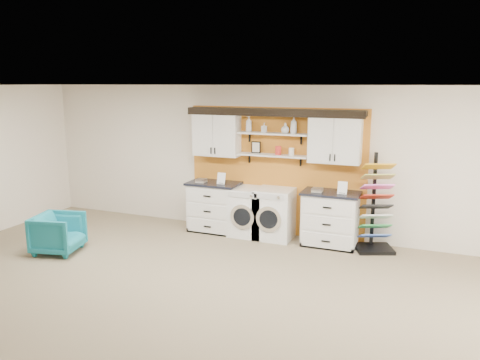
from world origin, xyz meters
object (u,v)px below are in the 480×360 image
at_px(base_cabinet_left, 214,207).
at_px(armchair, 58,233).
at_px(sample_rack, 375,220).
at_px(dryer, 274,214).
at_px(washer, 249,211).
at_px(base_cabinet_right, 330,219).

xyz_separation_m(base_cabinet_left, armchair, (-1.95, -2.08, -0.15)).
height_order(base_cabinet_left, sample_rack, sample_rack).
bearing_deg(armchair, base_cabinet_left, -56.58).
height_order(base_cabinet_left, dryer, base_cabinet_left).
height_order(base_cabinet_left, armchair, base_cabinet_left).
bearing_deg(sample_rack, dryer, 159.19).
relative_size(washer, dryer, 0.98).
distance_m(base_cabinet_left, washer, 0.72).
bearing_deg(armchair, dryer, -70.29).
bearing_deg(armchair, sample_rack, -80.42).
bearing_deg(sample_rack, base_cabinet_left, 158.64).
bearing_deg(washer, dryer, 0.00).
bearing_deg(sample_rack, armchair, -178.92).
relative_size(base_cabinet_right, washer, 1.09).
distance_m(washer, armchair, 3.39).
xyz_separation_m(washer, armchair, (-2.67, -2.08, -0.12)).
bearing_deg(base_cabinet_right, armchair, -153.66).
xyz_separation_m(base_cabinet_right, armchair, (-4.21, -2.08, -0.15)).
bearing_deg(base_cabinet_left, base_cabinet_right, -0.00).
bearing_deg(washer, base_cabinet_left, 179.73).
bearing_deg(armchair, washer, -65.57).
bearing_deg(dryer, base_cabinet_left, 179.84).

